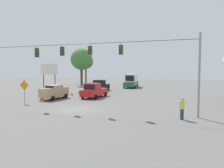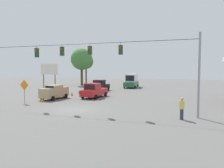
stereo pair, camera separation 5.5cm
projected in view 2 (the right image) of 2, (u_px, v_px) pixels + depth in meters
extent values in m
plane|color=#605E5B|center=(75.00, 110.00, 22.32)|extent=(140.00, 140.00, 0.00)
cylinder|color=#939399|center=(199.00, 75.00, 18.31)|extent=(0.20, 0.20, 7.22)
cylinder|color=black|center=(76.00, 44.00, 22.09)|extent=(23.42, 0.04, 0.04)
cube|color=#1E3D1E|center=(121.00, 50.00, 20.50)|extent=(0.32, 0.36, 0.89)
cylinder|color=black|center=(121.00, 44.00, 20.46)|extent=(0.03, 0.03, 0.27)
cylinder|color=red|center=(120.00, 48.00, 20.31)|extent=(0.20, 0.02, 0.20)
cube|color=#1E3D1E|center=(90.00, 50.00, 21.59)|extent=(0.32, 0.36, 0.84)
cylinder|color=black|center=(90.00, 45.00, 21.55)|extent=(0.03, 0.03, 0.25)
cylinder|color=red|center=(89.00, 48.00, 21.40)|extent=(0.20, 0.02, 0.20)
cube|color=#1E3D1E|center=(62.00, 51.00, 22.68)|extent=(0.32, 0.36, 0.93)
cylinder|color=black|center=(62.00, 46.00, 22.64)|extent=(0.03, 0.03, 0.20)
cylinder|color=red|center=(61.00, 49.00, 22.49)|extent=(0.20, 0.02, 0.20)
cube|color=#1E3D1E|center=(37.00, 53.00, 23.78)|extent=(0.32, 0.36, 1.01)
cylinder|color=black|center=(37.00, 47.00, 23.73)|extent=(0.03, 0.03, 0.24)
cylinder|color=red|center=(36.00, 51.00, 23.58)|extent=(0.20, 0.02, 0.20)
cube|color=tan|center=(54.00, 92.00, 30.04)|extent=(2.08, 4.44, 1.26)
cube|color=tan|center=(54.00, 86.00, 29.99)|extent=(1.76, 2.02, 0.36)
cube|color=black|center=(50.00, 87.00, 29.12)|extent=(1.40, 0.13, 0.25)
cylinder|color=black|center=(42.00, 98.00, 29.18)|extent=(0.27, 0.66, 0.64)
cylinder|color=black|center=(53.00, 98.00, 28.45)|extent=(0.27, 0.66, 0.64)
cylinder|color=black|center=(56.00, 95.00, 31.72)|extent=(0.27, 0.66, 0.64)
cylinder|color=black|center=(66.00, 96.00, 31.00)|extent=(0.27, 0.66, 0.64)
cube|color=red|center=(95.00, 92.00, 31.86)|extent=(2.16, 5.32, 0.90)
cube|color=red|center=(93.00, 86.00, 31.21)|extent=(1.91, 1.94, 0.90)
cube|color=black|center=(89.00, 87.00, 30.32)|extent=(1.62, 0.06, 0.63)
cylinder|color=black|center=(83.00, 96.00, 30.67)|extent=(0.24, 0.65, 0.64)
cylinder|color=black|center=(96.00, 97.00, 29.94)|extent=(0.24, 0.65, 0.64)
cylinder|color=black|center=(94.00, 94.00, 33.85)|extent=(0.24, 0.65, 0.64)
cylinder|color=black|center=(106.00, 94.00, 33.11)|extent=(0.24, 0.65, 0.64)
cube|color=#236038|center=(131.00, 84.00, 48.74)|extent=(2.92, 6.99, 1.00)
cube|color=silver|center=(132.00, 78.00, 48.98)|extent=(2.52, 4.53, 1.68)
cube|color=black|center=(130.00, 78.00, 46.87)|extent=(1.85, 0.19, 1.18)
cylinder|color=black|center=(124.00, 87.00, 46.94)|extent=(0.28, 0.66, 0.64)
cylinder|color=black|center=(135.00, 87.00, 46.35)|extent=(0.28, 0.66, 0.64)
cylinder|color=black|center=(128.00, 85.00, 51.21)|extent=(0.28, 0.66, 0.64)
cylinder|color=black|center=(138.00, 85.00, 50.61)|extent=(0.28, 0.66, 0.64)
cube|color=black|center=(101.00, 87.00, 40.85)|extent=(2.20, 5.29, 0.90)
cube|color=black|center=(99.00, 82.00, 40.20)|extent=(1.90, 1.95, 0.90)
cube|color=black|center=(97.00, 83.00, 39.29)|extent=(1.59, 0.09, 0.63)
cylinder|color=black|center=(92.00, 90.00, 39.57)|extent=(0.25, 0.65, 0.64)
cylinder|color=black|center=(102.00, 90.00, 38.98)|extent=(0.25, 0.65, 0.64)
cylinder|color=black|center=(99.00, 89.00, 42.79)|extent=(0.25, 0.65, 0.64)
cylinder|color=black|center=(108.00, 89.00, 42.20)|extent=(0.25, 0.65, 0.64)
cone|color=orange|center=(42.00, 100.00, 27.37)|extent=(0.39, 0.39, 0.61)
cone|color=orange|center=(55.00, 97.00, 29.62)|extent=(0.39, 0.39, 0.61)
cone|color=orange|center=(63.00, 95.00, 31.81)|extent=(0.39, 0.39, 0.61)
cone|color=orange|center=(72.00, 94.00, 34.04)|extent=(0.39, 0.39, 0.61)
cone|color=orange|center=(79.00, 92.00, 36.53)|extent=(0.39, 0.39, 0.61)
cylinder|color=#4C473D|center=(55.00, 83.00, 39.65)|extent=(0.16, 0.16, 3.15)
cylinder|color=#4C473D|center=(44.00, 83.00, 40.50)|extent=(0.16, 0.16, 3.15)
cube|color=silver|center=(49.00, 69.00, 39.90)|extent=(3.58, 0.12, 1.96)
cylinder|color=slate|center=(25.00, 96.00, 26.54)|extent=(0.06, 0.06, 1.80)
cube|color=orange|center=(24.00, 85.00, 26.45)|extent=(1.27, 0.04, 1.27)
cylinder|color=#2D334C|center=(182.00, 114.00, 17.90)|extent=(0.28, 0.28, 0.87)
cube|color=#D8CC4C|center=(182.00, 105.00, 17.85)|extent=(0.40, 0.24, 0.69)
sphere|color=tan|center=(182.00, 99.00, 17.81)|extent=(0.27, 0.27, 0.27)
cylinder|color=#4C3823|center=(82.00, 75.00, 54.98)|extent=(0.60, 0.60, 5.14)
sphere|color=#427A38|center=(82.00, 59.00, 54.70)|extent=(5.43, 5.43, 5.43)
cylinder|color=brown|center=(86.00, 75.00, 58.72)|extent=(0.41, 0.41, 5.03)
sphere|color=#336B2D|center=(86.00, 62.00, 58.47)|extent=(3.92, 3.92, 3.92)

